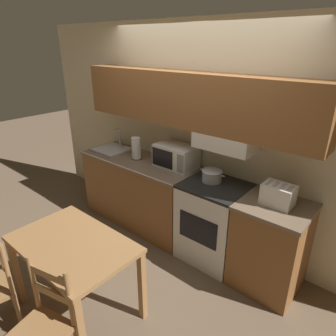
# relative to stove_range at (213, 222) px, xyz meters

# --- Properties ---
(ground_plane) EXTENTS (16.00, 16.00, 0.00)m
(ground_plane) POSITION_rel_stove_range_xyz_m (-0.50, 0.30, -0.46)
(ground_plane) COLOR brown
(wall_back) EXTENTS (5.34, 0.38, 2.55)m
(wall_back) POSITION_rel_stove_range_xyz_m (-0.48, 0.24, 1.02)
(wall_back) COLOR beige
(wall_back) RESTS_ON ground_plane
(lower_counter_main) EXTENTS (1.64, 0.62, 0.92)m
(lower_counter_main) POSITION_rel_stove_range_xyz_m (-1.16, -0.00, 0.00)
(lower_counter_main) COLOR brown
(lower_counter_main) RESTS_ON ground_plane
(lower_counter_right_stub) EXTENTS (0.64, 0.62, 0.92)m
(lower_counter_right_stub) POSITION_rel_stove_range_xyz_m (0.66, -0.00, 0.00)
(lower_counter_right_stub) COLOR brown
(lower_counter_right_stub) RESTS_ON ground_plane
(stove_range) EXTENTS (0.66, 0.61, 0.92)m
(stove_range) POSITION_rel_stove_range_xyz_m (0.00, 0.00, 0.00)
(stove_range) COLOR white
(stove_range) RESTS_ON ground_plane
(cooking_pot) EXTENTS (0.30, 0.22, 0.13)m
(cooking_pot) POSITION_rel_stove_range_xyz_m (-0.08, 0.05, 0.53)
(cooking_pot) COLOR #B7BABF
(cooking_pot) RESTS_ON stove_range
(microwave) EXTENTS (0.49, 0.32, 0.27)m
(microwave) POSITION_rel_stove_range_xyz_m (-0.63, 0.11, 0.59)
(microwave) COLOR white
(microwave) RESTS_ON lower_counter_main
(toaster) EXTENTS (0.29, 0.21, 0.20)m
(toaster) POSITION_rel_stove_range_xyz_m (0.65, 0.01, 0.56)
(toaster) COLOR white
(toaster) RESTS_ON lower_counter_right_stub
(sink_basin) EXTENTS (0.45, 0.41, 0.28)m
(sink_basin) POSITION_rel_stove_range_xyz_m (-1.68, 0.00, 0.48)
(sink_basin) COLOR #B7BABF
(sink_basin) RESTS_ON lower_counter_main
(paper_towel_roll) EXTENTS (0.14, 0.14, 0.28)m
(paper_towel_roll) POSITION_rel_stove_range_xyz_m (-1.19, -0.00, 0.60)
(paper_towel_roll) COLOR black
(paper_towel_roll) RESTS_ON lower_counter_main
(dining_table) EXTENTS (1.09, 0.70, 0.75)m
(dining_table) POSITION_rel_stove_range_xyz_m (-0.51, -1.43, 0.18)
(dining_table) COLOR #9E7042
(dining_table) RESTS_ON ground_plane
(chair_right_of_table) EXTENTS (0.46, 0.46, 0.93)m
(chair_right_of_table) POSITION_rel_stove_range_xyz_m (-0.17, -1.93, -0.01)
(chair_right_of_table) COLOR #9E7042
(chair_right_of_table) RESTS_ON ground_plane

